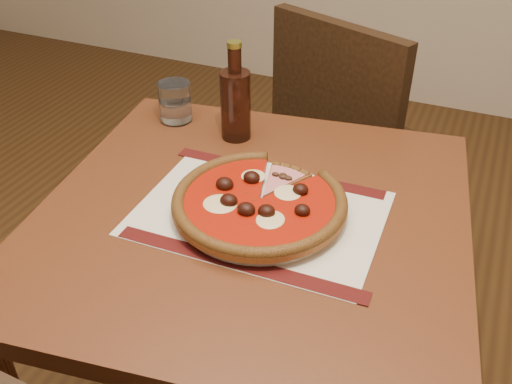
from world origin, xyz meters
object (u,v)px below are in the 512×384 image
Objects in this scene: table at (252,251)px; chair_far at (352,143)px; bottle at (236,102)px; plate at (259,209)px; water_glass at (175,102)px; pizza at (259,200)px.

chair_far reaches higher than table.
table is 4.02× the size of bottle.
table is at bearing 168.94° from plate.
pizza is at bearing -38.85° from water_glass.
bottle is (-0.15, 0.25, 0.19)m from table.
water_glass reaches higher than pizza.
table is 2.79× the size of pizza.
chair_far is at bearing 70.28° from bottle.
chair_far is (0.02, 0.71, -0.12)m from table.
plate is 3.16× the size of water_glass.
chair_far is 0.62m from water_glass.
plate reaches higher than table.
water_glass reaches higher than plate.
plate is 0.02m from pizza.
bottle is at bearing 120.92° from table.
water_glass is at bearing 141.19° from plate.
pizza is 1.44× the size of bottle.
chair_far is 0.59m from bottle.
chair_far is 0.76m from plate.
plate is (0.02, -0.00, 0.11)m from table.
water_glass is at bearing 75.71° from chair_far.
plate is at bearing -11.06° from table.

